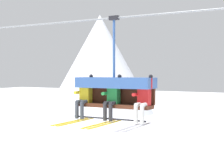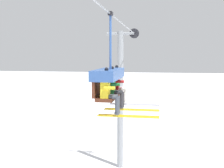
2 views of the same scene
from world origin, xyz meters
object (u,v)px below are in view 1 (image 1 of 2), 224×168
(skier_green, at_px, (112,98))
(skier_red, at_px, (142,99))
(skier_yellow, at_px, (84,97))
(chairlift_chair, at_px, (115,87))

(skier_green, xyz_separation_m, skier_red, (0.94, 0.00, 0.00))
(skier_red, bearing_deg, skier_yellow, 180.00)
(skier_yellow, bearing_deg, chairlift_chair, 12.91)
(skier_red, bearing_deg, skier_green, 180.00)
(chairlift_chair, xyz_separation_m, skier_red, (0.94, -0.21, -0.28))
(chairlift_chair, bearing_deg, skier_green, -89.11)
(skier_yellow, relative_size, skier_green, 1.00)
(chairlift_chair, height_order, skier_green, chairlift_chair)
(skier_yellow, height_order, skier_red, same)
(skier_green, height_order, skier_red, same)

